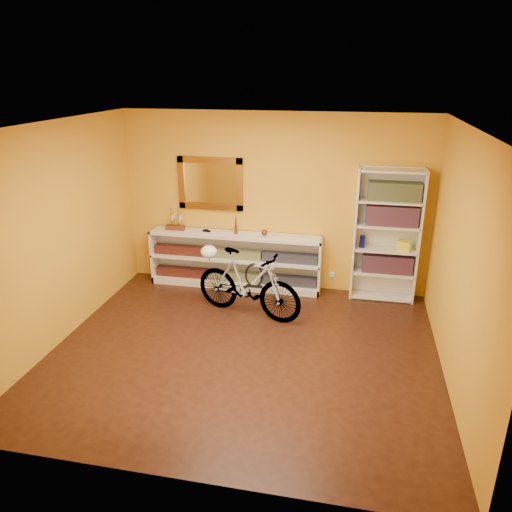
% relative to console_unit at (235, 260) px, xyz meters
% --- Properties ---
extents(floor, '(4.50, 4.00, 0.01)m').
position_rel_console_unit_xyz_m(floor, '(0.56, -1.81, -0.43)').
color(floor, black).
rests_on(floor, ground).
extents(ceiling, '(4.50, 4.00, 0.01)m').
position_rel_console_unit_xyz_m(ceiling, '(0.56, -1.81, 2.18)').
color(ceiling, silver).
rests_on(ceiling, ground).
extents(back_wall, '(4.50, 0.01, 2.60)m').
position_rel_console_unit_xyz_m(back_wall, '(0.56, 0.19, 0.88)').
color(back_wall, gold).
rests_on(back_wall, ground).
extents(left_wall, '(0.01, 4.00, 2.60)m').
position_rel_console_unit_xyz_m(left_wall, '(-1.70, -1.81, 0.88)').
color(left_wall, gold).
rests_on(left_wall, ground).
extents(right_wall, '(0.01, 4.00, 2.60)m').
position_rel_console_unit_xyz_m(right_wall, '(2.81, -1.81, 0.88)').
color(right_wall, gold).
rests_on(right_wall, ground).
extents(gilt_mirror, '(0.98, 0.06, 0.78)m').
position_rel_console_unit_xyz_m(gilt_mirror, '(-0.39, 0.15, 1.12)').
color(gilt_mirror, brown).
rests_on(gilt_mirror, back_wall).
extents(wall_socket, '(0.09, 0.02, 0.09)m').
position_rel_console_unit_xyz_m(wall_socket, '(1.46, 0.17, -0.17)').
color(wall_socket, silver).
rests_on(wall_socket, back_wall).
extents(console_unit, '(2.60, 0.35, 0.85)m').
position_rel_console_unit_xyz_m(console_unit, '(0.00, 0.00, 0.00)').
color(console_unit, silver).
rests_on(console_unit, floor).
extents(cd_row_lower, '(2.50, 0.13, 0.14)m').
position_rel_console_unit_xyz_m(cd_row_lower, '(0.00, -0.02, -0.26)').
color(cd_row_lower, black).
rests_on(cd_row_lower, console_unit).
extents(cd_row_upper, '(2.50, 0.13, 0.14)m').
position_rel_console_unit_xyz_m(cd_row_upper, '(0.00, -0.02, 0.11)').
color(cd_row_upper, navy).
rests_on(cd_row_upper, console_unit).
extents(model_ship, '(0.29, 0.12, 0.34)m').
position_rel_console_unit_xyz_m(model_ship, '(-0.92, 0.00, 0.60)').
color(model_ship, '#472313').
rests_on(model_ship, console_unit).
extents(toy_car, '(0.00, 0.00, 0.00)m').
position_rel_console_unit_xyz_m(toy_car, '(-0.43, 0.00, 0.43)').
color(toy_car, black).
rests_on(toy_car, console_unit).
extents(bronze_ornament, '(0.06, 0.06, 0.33)m').
position_rel_console_unit_xyz_m(bronze_ornament, '(0.02, 0.00, 0.59)').
color(bronze_ornament, '#4F331B').
rests_on(bronze_ornament, console_unit).
extents(decorative_orb, '(0.09, 0.09, 0.09)m').
position_rel_console_unit_xyz_m(decorative_orb, '(0.45, 0.00, 0.47)').
color(decorative_orb, '#4F331B').
rests_on(decorative_orb, console_unit).
extents(bookcase, '(0.90, 0.30, 1.90)m').
position_rel_console_unit_xyz_m(bookcase, '(2.18, 0.03, 0.52)').
color(bookcase, silver).
rests_on(bookcase, floor).
extents(book_row_a, '(0.70, 0.22, 0.26)m').
position_rel_console_unit_xyz_m(book_row_a, '(2.23, 0.03, 0.12)').
color(book_row_a, maroon).
rests_on(book_row_a, bookcase).
extents(book_row_b, '(0.70, 0.22, 0.28)m').
position_rel_console_unit_xyz_m(book_row_b, '(2.23, 0.03, 0.83)').
color(book_row_b, maroon).
rests_on(book_row_b, bookcase).
extents(book_row_c, '(0.70, 0.22, 0.25)m').
position_rel_console_unit_xyz_m(book_row_c, '(2.23, 0.03, 1.16)').
color(book_row_c, '#16384E').
rests_on(book_row_c, bookcase).
extents(travel_mug, '(0.08, 0.08, 0.18)m').
position_rel_console_unit_xyz_m(travel_mug, '(1.86, 0.01, 0.43)').
color(travel_mug, '#151C94').
rests_on(travel_mug, bookcase).
extents(red_tin, '(0.18, 0.18, 0.20)m').
position_rel_console_unit_xyz_m(red_tin, '(1.98, 0.06, 1.14)').
color(red_tin, maroon).
rests_on(red_tin, bookcase).
extents(yellow_bag, '(0.21, 0.18, 0.14)m').
position_rel_console_unit_xyz_m(yellow_bag, '(2.43, -0.01, 0.41)').
color(yellow_bag, yellow).
rests_on(yellow_bag, bookcase).
extents(bicycle, '(0.82, 1.62, 0.92)m').
position_rel_console_unit_xyz_m(bicycle, '(0.40, -0.90, 0.04)').
color(bicycle, silver).
rests_on(bicycle, floor).
extents(helmet, '(0.23, 0.22, 0.17)m').
position_rel_console_unit_xyz_m(helmet, '(-0.18, -0.73, 0.39)').
color(helmet, white).
rests_on(helmet, bicycle).
extents(u_lock, '(0.25, 0.03, 0.25)m').
position_rel_console_unit_xyz_m(u_lock, '(0.49, -0.92, 0.18)').
color(u_lock, black).
rests_on(u_lock, bicycle).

